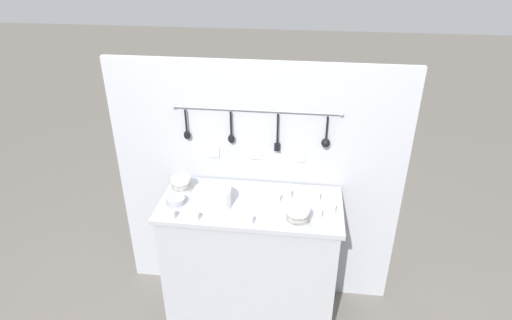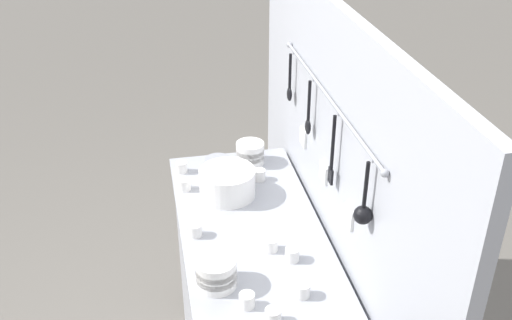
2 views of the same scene
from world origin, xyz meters
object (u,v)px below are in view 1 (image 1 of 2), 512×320
(cup_beside_plates, at_px, (249,220))
(cup_front_right, at_px, (205,188))
(bowl_stack_back_corner, at_px, (181,184))
(cup_by_caddy, at_px, (316,196))
(cup_back_left, at_px, (332,208))
(cup_edge_near, at_px, (318,213))
(plate_stack, at_px, (213,197))
(steel_mixing_bowl, at_px, (176,200))
(cup_back_right, at_px, (276,198))
(bowl_stack_short_front, at_px, (298,216))
(cup_front_left, at_px, (195,217))
(cup_mid_row, at_px, (288,193))
(cup_edge_far, at_px, (171,215))

(cup_beside_plates, relative_size, cup_front_right, 1.00)
(bowl_stack_back_corner, bearing_deg, cup_by_caddy, 0.34)
(cup_front_right, bearing_deg, cup_back_left, -8.61)
(cup_back_left, bearing_deg, cup_beside_plates, -158.96)
(cup_edge_near, relative_size, cup_front_right, 1.00)
(bowl_stack_back_corner, height_order, plate_stack, plate_stack)
(cup_beside_plates, height_order, cup_back_left, same)
(steel_mixing_bowl, distance_m, cup_edge_near, 0.87)
(plate_stack, relative_size, cup_back_right, 4.52)
(cup_back_right, bearing_deg, plate_stack, -166.03)
(bowl_stack_short_front, relative_size, cup_beside_plates, 2.66)
(cup_edge_near, distance_m, cup_front_left, 0.72)
(bowl_stack_back_corner, relative_size, cup_edge_near, 2.47)
(cup_by_caddy, bearing_deg, cup_beside_plates, -141.99)
(cup_edge_near, relative_size, cup_front_left, 1.00)
(plate_stack, xyz_separation_m, cup_back_left, (0.72, 0.03, -0.03))
(cup_edge_near, bearing_deg, cup_back_left, 38.41)
(bowl_stack_short_front, height_order, plate_stack, plate_stack)
(cup_by_caddy, bearing_deg, cup_back_left, -51.24)
(plate_stack, xyz_separation_m, cup_back_right, (0.38, 0.09, -0.03))
(cup_front_left, bearing_deg, cup_mid_row, 31.64)
(steel_mixing_bowl, relative_size, cup_by_caddy, 2.32)
(plate_stack, distance_m, cup_front_right, 0.18)
(cup_front_left, xyz_separation_m, cup_edge_far, (-0.14, 0.00, 0.00))
(cup_back_left, distance_m, cup_front_left, 0.81)
(cup_mid_row, relative_size, cup_edge_far, 1.00)
(bowl_stack_short_front, bearing_deg, cup_back_right, 123.49)
(cup_edge_near, bearing_deg, bowl_stack_back_corner, 168.69)
(cup_mid_row, xyz_separation_m, cup_edge_near, (0.19, -0.19, 0.00))
(bowl_stack_back_corner, relative_size, cup_front_right, 2.47)
(cup_by_caddy, relative_size, cup_front_right, 1.00)
(cup_edge_near, xyz_separation_m, cup_back_left, (0.08, 0.06, 0.00))
(bowl_stack_short_front, relative_size, cup_mid_row, 2.66)
(cup_back_right, height_order, cup_edge_far, same)
(cup_front_left, bearing_deg, cup_front_right, 92.75)
(plate_stack, distance_m, cup_back_left, 0.72)
(bowl_stack_back_corner, relative_size, plate_stack, 0.55)
(cup_front_left, height_order, cup_edge_far, same)
(cup_front_right, bearing_deg, plate_stack, -59.60)
(bowl_stack_back_corner, xyz_separation_m, steel_mixing_bowl, (0.00, -0.14, -0.03))
(plate_stack, xyz_separation_m, cup_edge_far, (-0.21, -0.17, -0.03))
(cup_back_right, bearing_deg, cup_by_caddy, 10.96)
(cup_mid_row, distance_m, cup_back_right, 0.09)
(bowl_stack_short_front, height_order, cup_mid_row, bowl_stack_short_front)
(cup_mid_row, height_order, cup_by_caddy, same)
(steel_mixing_bowl, bearing_deg, cup_beside_plates, -17.40)
(cup_edge_near, height_order, cup_edge_far, same)
(steel_mixing_bowl, height_order, cup_front_left, cup_front_left)
(steel_mixing_bowl, bearing_deg, bowl_stack_short_front, -8.35)
(cup_by_caddy, height_order, cup_edge_far, same)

